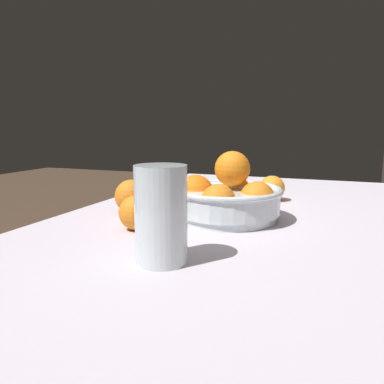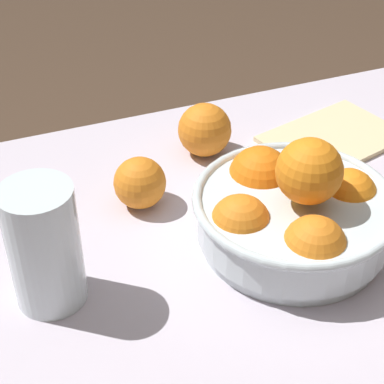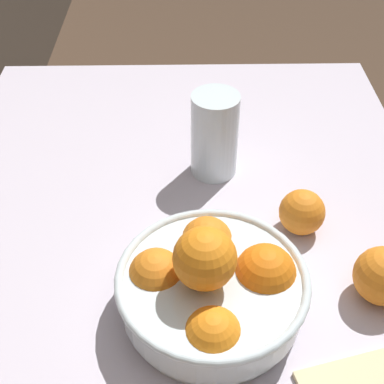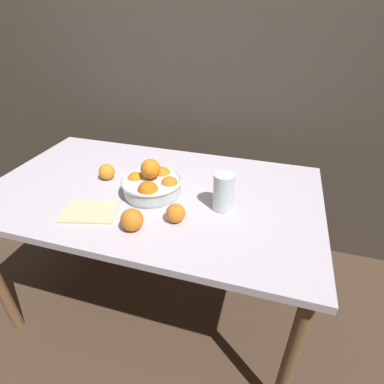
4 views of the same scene
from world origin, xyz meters
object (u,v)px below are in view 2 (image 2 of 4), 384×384
at_px(juice_glass, 45,250).
at_px(fruit_bowl, 292,211).
at_px(orange_loose_aside, 205,130).
at_px(orange_loose_near_bowl, 140,183).

bearing_deg(juice_glass, fruit_bowl, 176.66).
bearing_deg(orange_loose_aside, juice_glass, 37.56).
relative_size(orange_loose_near_bowl, orange_loose_aside, 0.88).
bearing_deg(fruit_bowl, juice_glass, -3.34).
xyz_separation_m(orange_loose_near_bowl, orange_loose_aside, (-0.13, -0.09, 0.00)).
relative_size(juice_glass, orange_loose_aside, 1.87).
xyz_separation_m(fruit_bowl, juice_glass, (0.30, -0.02, 0.02)).
xyz_separation_m(fruit_bowl, orange_loose_aside, (0.02, -0.23, -0.01)).
height_order(orange_loose_near_bowl, orange_loose_aside, orange_loose_aside).
relative_size(fruit_bowl, juice_glass, 1.66).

